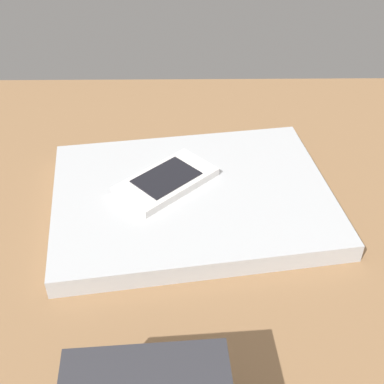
% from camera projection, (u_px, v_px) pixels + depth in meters
% --- Properties ---
extents(desk_surface, '(1.20, 0.80, 0.03)m').
position_uv_depth(desk_surface, '(274.00, 247.00, 0.58)').
color(desk_surface, olive).
rests_on(desk_surface, ground).
extents(laptop_closed, '(0.36, 0.29, 0.02)m').
position_uv_depth(laptop_closed, '(192.00, 198.00, 0.60)').
color(laptop_closed, '#B7BABC').
rests_on(laptop_closed, desk_surface).
extents(cell_phone_on_laptop, '(0.13, 0.13, 0.01)m').
position_uv_depth(cell_phone_on_laptop, '(167.00, 181.00, 0.60)').
color(cell_phone_on_laptop, silver).
rests_on(cell_phone_on_laptop, laptop_closed).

